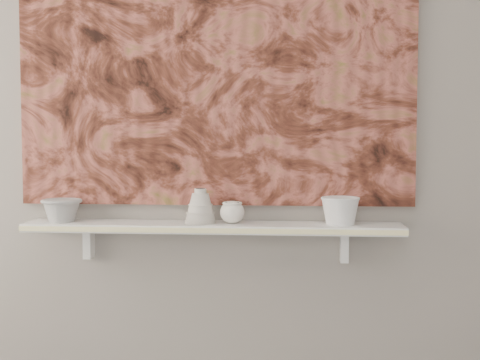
# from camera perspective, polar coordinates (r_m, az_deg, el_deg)

# --- Properties ---
(wall_back) EXTENTS (3.60, 0.00, 3.60)m
(wall_back) POSITION_cam_1_polar(r_m,az_deg,el_deg) (2.55, -2.14, 5.96)
(wall_back) COLOR gray
(wall_back) RESTS_ON floor
(shelf) EXTENTS (1.40, 0.18, 0.03)m
(shelf) POSITION_cam_1_polar(r_m,az_deg,el_deg) (2.48, -2.38, -4.04)
(shelf) COLOR silver
(shelf) RESTS_ON wall_back
(shelf_stripe) EXTENTS (1.40, 0.01, 0.02)m
(shelf_stripe) POSITION_cam_1_polar(r_m,az_deg,el_deg) (2.39, -2.65, -4.35)
(shelf_stripe) COLOR #F7EDA4
(shelf_stripe) RESTS_ON shelf
(bracket_left) EXTENTS (0.03, 0.06, 0.12)m
(bracket_left) POSITION_cam_1_polar(r_m,az_deg,el_deg) (2.66, -12.78, -5.24)
(bracket_left) COLOR silver
(bracket_left) RESTS_ON wall_back
(bracket_right) EXTENTS (0.03, 0.06, 0.12)m
(bracket_right) POSITION_cam_1_polar(r_m,az_deg,el_deg) (2.54, 8.88, -5.60)
(bracket_right) COLOR silver
(bracket_right) RESTS_ON wall_back
(painting) EXTENTS (1.50, 0.02, 1.10)m
(painting) POSITION_cam_1_polar(r_m,az_deg,el_deg) (2.55, -2.19, 10.24)
(painting) COLOR #5D2B1D
(painting) RESTS_ON wall_back
(house_motif) EXTENTS (0.09, 0.00, 0.08)m
(house_motif) POSITION_cam_1_polar(r_m,az_deg,el_deg) (2.51, 8.05, 3.27)
(house_motif) COLOR black
(house_motif) RESTS_ON painting
(bowl_grey) EXTENTS (0.18, 0.18, 0.09)m
(bowl_grey) POSITION_cam_1_polar(r_m,az_deg,el_deg) (2.61, -14.97, -2.48)
(bowl_grey) COLOR gray
(bowl_grey) RESTS_ON shelf
(cup_cream) EXTENTS (0.11, 0.11, 0.08)m
(cup_cream) POSITION_cam_1_polar(r_m,az_deg,el_deg) (2.47, -0.67, -2.77)
(cup_cream) COLOR silver
(cup_cream) RESTS_ON shelf
(bell_vessel) EXTENTS (0.12, 0.12, 0.13)m
(bell_vessel) POSITION_cam_1_polar(r_m,az_deg,el_deg) (2.48, -3.40, -2.21)
(bell_vessel) COLOR beige
(bell_vessel) RESTS_ON shelf
(bowl_white) EXTENTS (0.18, 0.18, 0.10)m
(bowl_white) POSITION_cam_1_polar(r_m,az_deg,el_deg) (2.46, 8.55, -2.59)
(bowl_white) COLOR silver
(bowl_white) RESTS_ON shelf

